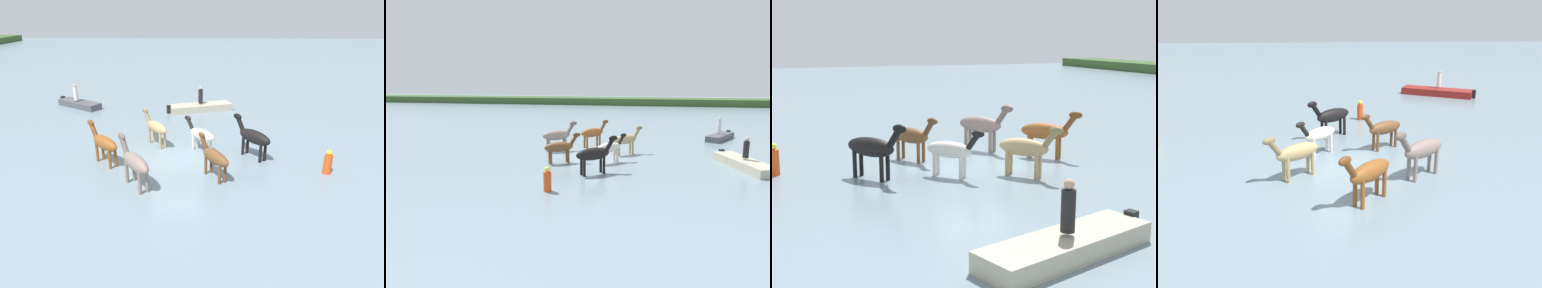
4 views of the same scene
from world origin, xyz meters
TOP-DOWN VIEW (x-y plane):
  - ground_plane at (0.00, 0.00)m, footprint 141.74×141.74m
  - horse_dark_mare at (0.50, -3.76)m, footprint 2.24×1.88m
  - horse_pinto_flank at (-2.73, 1.47)m, footprint 2.31×1.87m
  - horse_lead at (-0.53, 3.36)m, footprint 2.01×2.03m
  - horse_mid_herd at (1.11, -1.18)m, footprint 1.81×1.76m
  - horse_chestnut_trailing at (1.93, 1.25)m, footprint 2.07×1.77m
  - horse_gray_outer at (-1.79, -1.81)m, footprint 2.12×1.53m
  - boat_motor_center at (-7.70, -13.56)m, footprint 5.25×3.73m
  - person_helmsman_aft at (-7.84, -13.81)m, footprint 0.32×0.32m
  - buoy_channel_marker at (-1.21, -6.91)m, footprint 0.36×0.36m

SIDE VIEW (x-z plane):
  - ground_plane at x=0.00m, z-range 0.00..0.00m
  - boat_motor_center at x=-7.70m, z-range -0.20..0.56m
  - buoy_channel_marker at x=-1.21m, z-range -0.06..1.08m
  - horse_mid_herd at x=1.11m, z-range 0.09..1.79m
  - horse_gray_outer at x=-1.79m, z-range 0.09..1.88m
  - horse_chestnut_trailing at x=1.93m, z-range 0.09..1.93m
  - horse_lead at x=-0.53m, z-range 0.10..2.02m
  - horse_dark_mare at x=0.50m, z-range 0.10..2.07m
  - horse_pinto_flank at x=-2.73m, z-range 0.10..2.11m
  - person_helmsman_aft at x=-7.84m, z-range 0.56..1.75m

